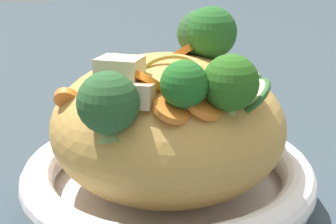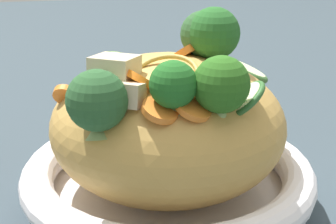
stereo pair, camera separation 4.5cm
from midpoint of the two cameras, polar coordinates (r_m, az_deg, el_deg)
The scene contains 7 objects.
ground_plane at distance 0.49m, azimuth 2.67°, elevation -10.26°, with size 3.00×3.00×0.00m, color #313D45.
serving_bowl at distance 0.48m, azimuth 2.72°, elevation -7.74°, with size 0.27×0.27×0.05m.
noodle_heap at distance 0.46m, azimuth 2.82°, elevation -1.51°, with size 0.21×0.21×0.13m.
broccoli_florets at distance 0.41m, azimuth 4.92°, elevation 5.38°, with size 0.14×0.16×0.09m.
carrot_coins at distance 0.40m, azimuth 1.56°, elevation 2.65°, with size 0.13×0.14×0.05m.
zucchini_slices at distance 0.45m, azimuth 8.31°, elevation 4.00°, with size 0.13×0.17×0.04m.
chicken_chunks at distance 0.39m, azimuth -2.36°, elevation 3.59°, with size 0.07×0.05×0.03m.
Camera 2 is at (0.41, -0.10, 0.25)m, focal length 54.04 mm.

